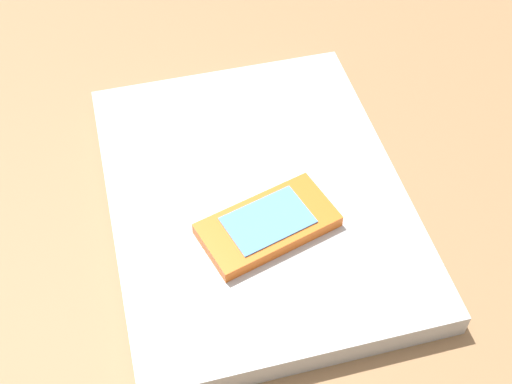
% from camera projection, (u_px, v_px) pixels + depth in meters
% --- Properties ---
extents(desk_surface, '(1.20, 0.80, 0.03)m').
position_uv_depth(desk_surface, '(249.00, 318.00, 0.53)').
color(desk_surface, olive).
rests_on(desk_surface, ground).
extents(laptop_closed, '(0.31, 0.24, 0.02)m').
position_uv_depth(laptop_closed, '(256.00, 199.00, 0.57)').
color(laptop_closed, '#B7BABC').
rests_on(laptop_closed, desk_surface).
extents(cell_phone_on_laptop, '(0.08, 0.12, 0.01)m').
position_uv_depth(cell_phone_on_laptop, '(268.00, 225.00, 0.54)').
color(cell_phone_on_laptop, orange).
rests_on(cell_phone_on_laptop, laptop_closed).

